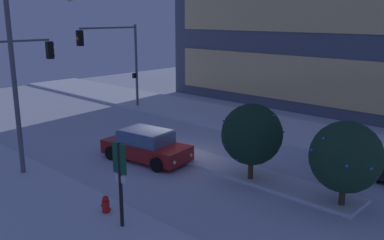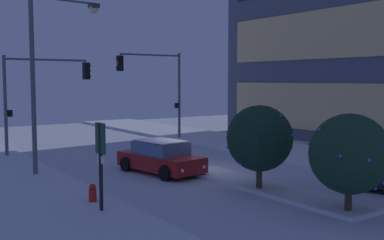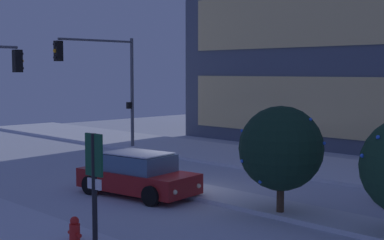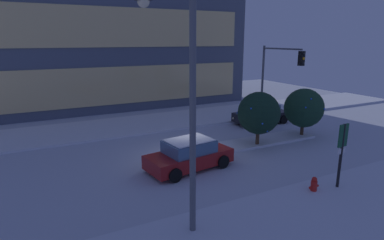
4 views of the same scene
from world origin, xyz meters
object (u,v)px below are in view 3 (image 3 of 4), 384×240
Objects in this scene: car_near at (138,175)px; fire_hydrant at (75,232)px; traffic_light_corner_far_left at (103,73)px; parking_info_sign at (94,179)px; decorated_tree_left_of_median at (281,148)px.

car_near is 5.81m from fire_hydrant.
fire_hydrant is (3.39, -4.70, -0.35)m from car_near.
traffic_light_corner_far_left is 16.87m from fire_hydrant.
car_near is 6.80m from parking_info_sign.
car_near reaches higher than fire_hydrant.
car_near is at bearing 38.14° from parking_info_sign.
traffic_light_corner_far_left is at bearing 142.14° from car_near.
car_near is at bearing 60.52° from traffic_light_corner_far_left.
car_near is 5.46m from decorated_tree_left_of_median.
parking_info_sign is 0.88× the size of decorated_tree_left_of_median.
fire_hydrant is at bearing 52.03° from traffic_light_corner_far_left.
car_near is 11.52m from traffic_light_corner_far_left.
decorated_tree_left_of_median is at bearing 73.41° from fire_hydrant.
fire_hydrant is 6.40m from decorated_tree_left_of_median.
car_near is at bearing -166.77° from decorated_tree_left_of_median.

